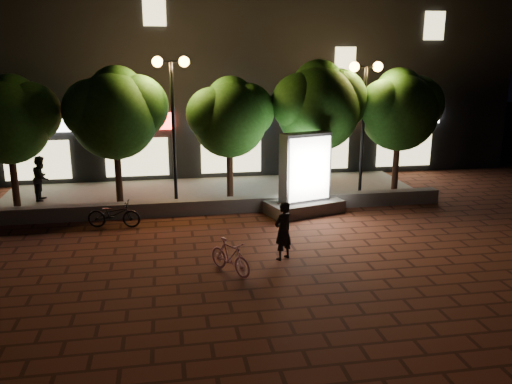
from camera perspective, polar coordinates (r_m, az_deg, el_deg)
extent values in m
plane|color=#4F2418|center=(14.71, -2.08, -6.74)|extent=(80.00, 80.00, 0.00)
cube|color=slate|center=(18.39, -3.79, -1.47)|extent=(16.00, 0.45, 0.50)
cube|color=slate|center=(20.84, -4.53, -0.12)|extent=(16.00, 5.00, 0.08)
cube|color=black|center=(26.62, -6.13, 13.91)|extent=(28.00, 8.00, 10.00)
cube|color=silver|center=(23.25, -22.83, 6.77)|extent=(3.20, 0.12, 0.70)
cube|color=beige|center=(23.48, -22.46, 3.15)|extent=(2.60, 0.10, 1.60)
cube|color=#FE3026|center=(22.70, -12.88, 7.38)|extent=(3.20, 0.12, 0.70)
cube|color=beige|center=(22.93, -12.67, 3.67)|extent=(2.60, 0.10, 1.60)
cube|color=#4ABFFF|center=(22.84, -2.73, 7.78)|extent=(3.20, 0.12, 0.70)
cube|color=beige|center=(23.08, -2.68, 4.08)|extent=(2.60, 0.10, 1.60)
cube|color=#FF6227|center=(23.67, 7.01, 7.94)|extent=(3.20, 0.12, 0.70)
cube|color=beige|center=(23.90, 6.90, 4.37)|extent=(2.60, 0.10, 1.60)
cube|color=silver|center=(25.12, 15.87, 7.89)|extent=(3.20, 0.12, 0.70)
cube|color=beige|center=(25.33, 15.63, 4.52)|extent=(2.60, 0.10, 1.60)
cube|color=beige|center=(22.55, -10.88, 18.66)|extent=(0.90, 0.10, 1.20)
cube|color=beige|center=(23.82, 9.57, 13.68)|extent=(0.90, 0.10, 1.20)
cube|color=beige|center=(25.43, 18.63, 16.58)|extent=(0.90, 0.10, 1.20)
cylinder|color=black|center=(20.09, -24.57, 1.41)|extent=(0.24, 0.24, 2.25)
sphere|color=#235C1B|center=(19.78, -25.16, 6.76)|extent=(2.80, 2.80, 2.80)
sphere|color=#235C1B|center=(19.77, -23.14, 7.84)|extent=(2.10, 2.10, 2.10)
sphere|color=#235C1B|center=(20.03, -24.85, 8.90)|extent=(1.82, 1.82, 1.82)
cylinder|color=black|center=(19.48, -14.59, 2.04)|extent=(0.24, 0.24, 2.34)
sphere|color=#235C1B|center=(19.15, -14.98, 7.87)|extent=(3.00, 3.00, 3.00)
sphere|color=#235C1B|center=(19.27, -12.75, 8.94)|extent=(2.25, 2.25, 2.25)
sphere|color=#235C1B|center=(19.05, -17.11, 8.44)|extent=(2.10, 2.10, 2.10)
sphere|color=#235C1B|center=(19.42, -14.75, 10.20)|extent=(1.95, 1.95, 1.95)
cylinder|color=black|center=(19.56, -2.83, 2.36)|extent=(0.24, 0.24, 2.21)
sphere|color=#235C1B|center=(19.24, -2.90, 7.73)|extent=(2.70, 2.70, 2.70)
sphere|color=#235C1B|center=(19.50, -0.99, 8.73)|extent=(2.03, 2.03, 2.02)
sphere|color=#235C1B|center=(19.00, -4.69, 8.37)|extent=(1.89, 1.89, 1.89)
sphere|color=#235C1B|center=(19.53, -2.75, 9.83)|extent=(1.76, 1.76, 1.76)
cylinder|color=black|center=(20.20, 6.51, 3.01)|extent=(0.24, 0.24, 2.43)
sphere|color=#235C1B|center=(19.88, 6.69, 8.85)|extent=(3.10, 3.10, 3.10)
sphere|color=#235C1B|center=(20.27, 8.69, 9.75)|extent=(2.33, 2.33, 2.33)
sphere|color=#235C1B|center=(19.52, 4.85, 9.52)|extent=(2.17, 2.17, 2.17)
sphere|color=#235C1B|center=(20.17, 6.75, 11.14)|extent=(2.01, 2.02, 2.02)
cylinder|color=black|center=(21.32, 14.80, 3.05)|extent=(0.24, 0.24, 2.29)
sphere|color=#235C1B|center=(21.03, 15.16, 8.24)|extent=(2.90, 2.90, 2.90)
sphere|color=#235C1B|center=(21.49, 16.76, 9.07)|extent=(2.18, 2.17, 2.17)
sphere|color=#235C1B|center=(20.60, 13.71, 8.91)|extent=(2.03, 2.03, 2.03)
sphere|color=#235C1B|center=(21.32, 15.14, 10.29)|extent=(1.89, 1.88, 1.88)
cylinder|color=black|center=(18.97, -8.84, 6.10)|extent=(0.12, 0.12, 5.00)
cylinder|color=black|center=(18.76, -9.15, 13.67)|extent=(0.90, 0.08, 0.08)
sphere|color=#FFAC3F|center=(18.76, -10.57, 13.61)|extent=(0.36, 0.36, 0.36)
sphere|color=#FFAC3F|center=(18.77, -7.74, 13.72)|extent=(0.36, 0.36, 0.36)
cylinder|color=black|center=(20.35, 11.40, 6.29)|extent=(0.12, 0.12, 4.80)
cylinder|color=black|center=(20.14, 11.75, 13.05)|extent=(0.90, 0.08, 0.08)
sphere|color=#FFAC3F|center=(19.98, 10.52, 13.10)|extent=(0.36, 0.36, 0.36)
sphere|color=#FFAC3F|center=(20.31, 12.97, 13.00)|extent=(0.36, 0.36, 0.36)
cube|color=slate|center=(18.43, 5.19, -1.58)|extent=(2.83, 1.95, 0.43)
cube|color=#4C4C51|center=(18.09, 5.29, 2.65)|extent=(1.81, 1.05, 2.36)
cube|color=white|center=(17.83, 5.81, 2.46)|extent=(1.50, 0.48, 2.14)
cube|color=white|center=(18.34, 4.79, 2.84)|extent=(1.50, 0.48, 2.14)
imported|color=#C07B93|center=(13.41, -2.80, -6.94)|extent=(1.15, 1.45, 0.88)
imported|color=black|center=(14.16, 2.93, -4.18)|extent=(0.70, 0.64, 1.60)
imported|color=black|center=(17.37, -15.03, -2.31)|extent=(1.75, 0.87, 0.88)
imported|color=black|center=(21.02, -22.06, 1.39)|extent=(0.66, 0.83, 1.66)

